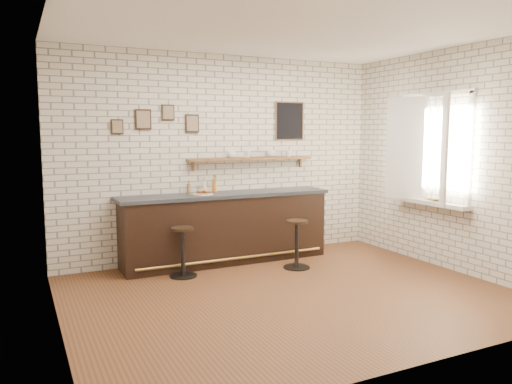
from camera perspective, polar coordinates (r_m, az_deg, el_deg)
ground at (r=5.94m, az=3.97°, el=-11.60°), size 5.00×5.00×0.00m
bar_counter at (r=7.25m, az=-3.44°, el=-4.07°), size 3.10×0.65×1.01m
sandwich_plate at (r=7.00m, az=-6.06°, el=-0.25°), size 0.28×0.28×0.01m
ciabatta_sandwich at (r=7.00m, az=-6.00°, el=0.06°), size 0.20×0.14×0.06m
potato_chips at (r=6.99m, az=-6.22°, el=-0.20°), size 0.27×0.19×0.00m
bitters_bottle_brown at (r=7.17m, az=-7.71°, el=0.42°), size 0.05×0.05×0.18m
bitters_bottle_white at (r=7.25m, az=-5.90°, el=0.59°), size 0.05×0.05×0.20m
bitters_bottle_amber at (r=7.30m, az=-4.80°, el=0.78°), size 0.06×0.06×0.24m
condiment_bottle_yellow at (r=7.31m, az=-4.71°, el=0.56°), size 0.05×0.05×0.17m
bar_stool_left at (r=6.60m, az=-8.37°, el=-6.60°), size 0.36×0.36×0.65m
bar_stool_right at (r=6.96m, az=4.68°, el=-5.77°), size 0.39×0.39×0.67m
wall_shelf at (r=7.51m, az=-0.53°, el=3.81°), size 2.00×0.18×0.18m
shelf_cup_a at (r=7.37m, az=-2.85°, el=4.31°), size 0.14×0.14×0.10m
shelf_cup_b at (r=7.48m, az=-0.99°, el=4.34°), size 0.15×0.15×0.10m
shelf_cup_c at (r=7.66m, az=1.74°, el=4.42°), size 0.18×0.18×0.10m
shelf_cup_d at (r=7.81m, az=3.75°, el=4.42°), size 0.13×0.13×0.09m
back_wall_decor at (r=7.50m, az=-2.01°, el=8.14°), size 2.96×0.02×0.56m
window_sill at (r=7.42m, az=19.13°, el=-1.10°), size 0.20×1.35×0.06m
casement_window at (r=7.32m, az=19.12°, el=4.70°), size 0.40×1.30×1.56m
book_lower at (r=7.39m, az=19.10°, el=-0.81°), size 0.22×0.27×0.02m
book_upper at (r=7.36m, az=19.30°, el=-0.69°), size 0.26×0.29×0.02m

